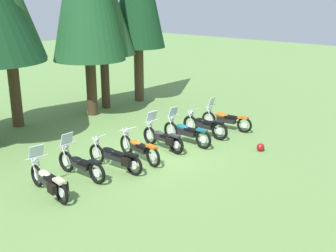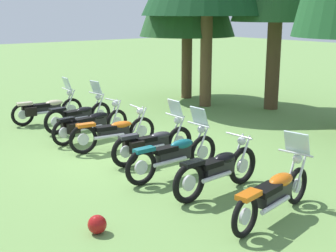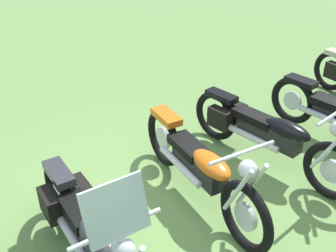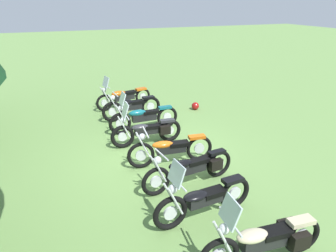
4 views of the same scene
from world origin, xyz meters
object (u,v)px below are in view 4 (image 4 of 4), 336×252
motorcycle_6 (131,107)px  motorcycle_1 (203,199)px  motorcycle_4 (147,130)px  motorcycle_7 (123,96)px  motorcycle_2 (191,168)px  dropped_helmet (195,106)px  motorcycle_0 (265,239)px  motorcycle_5 (143,117)px  motorcycle_3 (170,149)px

motorcycle_6 → motorcycle_1: bearing=84.6°
motorcycle_1 → motorcycle_4: motorcycle_1 is taller
motorcycle_6 → motorcycle_7: 1.38m
motorcycle_4 → motorcycle_7: (3.66, -0.21, 0.02)m
motorcycle_2 → dropped_helmet: size_ratio=8.04×
motorcycle_6 → dropped_helmet: motorcycle_6 is taller
motorcycle_1 → dropped_helmet: bearing=-119.6°
motorcycle_0 → dropped_helmet: 7.78m
dropped_helmet → motorcycle_6: bearing=91.3°
motorcycle_5 → dropped_helmet: (1.27, -2.56, -0.34)m
motorcycle_6 → motorcycle_4: bearing=83.0°
motorcycle_6 → motorcycle_5: bearing=89.3°
motorcycle_4 → motorcycle_5: (1.06, -0.21, 0.03)m
motorcycle_7 → dropped_helmet: bearing=142.4°
motorcycle_4 → motorcycle_6: bearing=-91.0°
motorcycle_0 → motorcycle_3: bearing=-82.7°
motorcycle_3 → dropped_helmet: (3.72, -2.61, -0.30)m
motorcycle_1 → motorcycle_6: bearing=-96.5°
dropped_helmet → motorcycle_2: bearing=152.1°
dropped_helmet → motorcycle_3: bearing=144.9°
motorcycle_4 → motorcycle_7: size_ratio=0.93×
motorcycle_0 → motorcycle_4: motorcycle_4 is taller
motorcycle_6 → motorcycle_3: bearing=86.9°
motorcycle_3 → motorcycle_5: bearing=-84.2°
motorcycle_7 → motorcycle_3: bearing=79.2°
motorcycle_3 → motorcycle_7: (5.05, -0.05, 0.02)m
motorcycle_0 → motorcycle_4: size_ratio=1.03×
motorcycle_1 → motorcycle_5: size_ratio=0.93×
motorcycle_3 → motorcycle_6: (3.66, -0.00, 0.02)m
motorcycle_1 → motorcycle_3: motorcycle_1 is taller
motorcycle_2 → motorcycle_4: bearing=-91.0°
motorcycle_0 → motorcycle_3: motorcycle_0 is taller
motorcycle_2 → motorcycle_5: (3.55, 0.01, 0.04)m
motorcycle_2 → motorcycle_4: (2.49, 0.22, 0.00)m
motorcycle_0 → motorcycle_1: (1.37, 0.39, -0.01)m
motorcycle_3 → dropped_helmet: motorcycle_3 is taller
motorcycle_0 → motorcycle_5: bearing=-84.0°
motorcycle_4 → dropped_helmet: motorcycle_4 is taller
motorcycle_4 → motorcycle_3: bearing=99.3°
motorcycle_1 → dropped_helmet: size_ratio=7.41×
motorcycle_5 → motorcycle_0: bearing=90.2°
motorcycle_7 → motorcycle_0: bearing=80.4°
motorcycle_3 → motorcycle_7: motorcycle_7 is taller
motorcycle_1 → motorcycle_7: motorcycle_1 is taller
motorcycle_6 → motorcycle_7: motorcycle_7 is taller
motorcycle_3 → motorcycle_5: (2.45, -0.05, 0.03)m
motorcycle_1 → motorcycle_2: 1.22m
motorcycle_1 → motorcycle_7: 7.33m
motorcycle_4 → motorcycle_2: bearing=97.9°
dropped_helmet → motorcycle_5: bearing=116.4°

